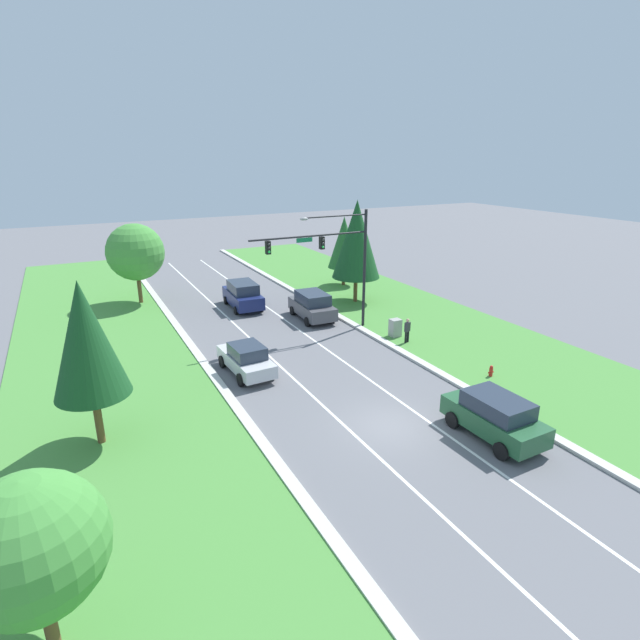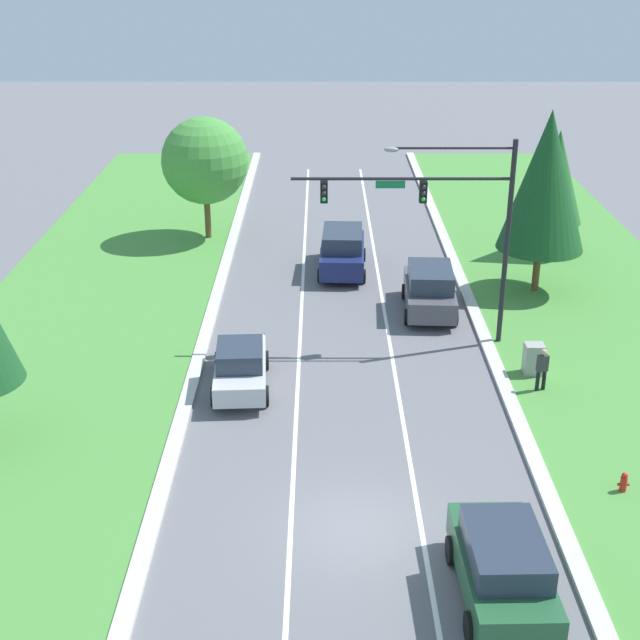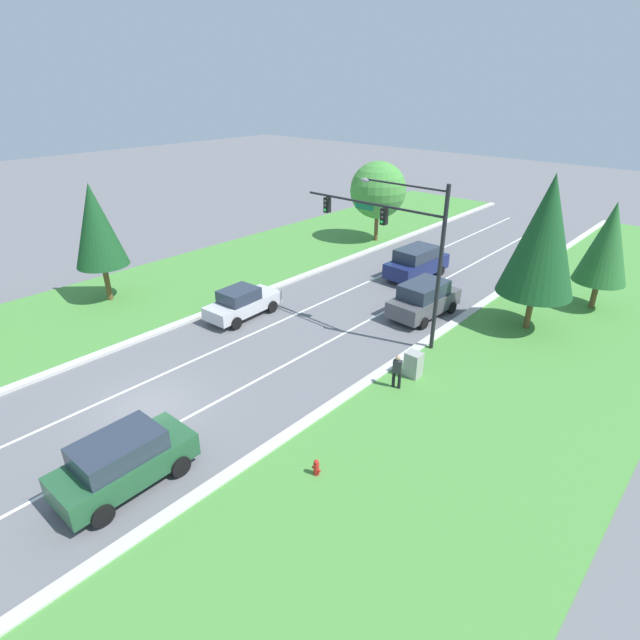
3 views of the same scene
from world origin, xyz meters
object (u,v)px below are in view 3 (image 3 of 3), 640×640
(silver_sedan, at_px, (242,303))
(navy_suv, at_px, (417,262))
(fire_hydrant, at_px, (316,468))
(traffic_signal_mast, at_px, (399,235))
(conifer_mid_left_tree, at_px, (96,226))
(oak_near_left_tree, at_px, (378,190))
(conifer_near_right_tree, at_px, (608,243))
(conifer_far_right_tree, at_px, (544,236))
(graphite_suv, at_px, (424,299))
(utility_cabinet, at_px, (413,365))
(pedestrian, at_px, (397,371))
(forest_suv, at_px, (123,461))

(silver_sedan, distance_m, navy_suv, 12.64)
(fire_hydrant, bearing_deg, traffic_signal_mast, 111.29)
(fire_hydrant, xyz_separation_m, conifer_mid_left_tree, (-19.50, 2.66, 4.34))
(fire_hydrant, distance_m, oak_near_left_tree, 28.16)
(conifer_near_right_tree, distance_m, conifer_far_right_tree, 5.61)
(graphite_suv, distance_m, fire_hydrant, 14.24)
(graphite_suv, relative_size, utility_cabinet, 3.77)
(conifer_far_right_tree, bearing_deg, conifer_near_right_tree, 70.44)
(pedestrian, bearing_deg, conifer_near_right_tree, -123.66)
(navy_suv, relative_size, conifer_mid_left_tree, 0.71)
(utility_cabinet, distance_m, pedestrian, 1.35)
(navy_suv, height_order, pedestrian, navy_suv)
(traffic_signal_mast, distance_m, conifer_mid_left_tree, 17.30)
(traffic_signal_mast, height_order, graphite_suv, traffic_signal_mast)
(traffic_signal_mast, xyz_separation_m, utility_cabinet, (3.08, -2.85, -4.82))
(navy_suv, relative_size, utility_cabinet, 4.00)
(oak_near_left_tree, xyz_separation_m, conifer_far_right_tree, (15.76, -7.72, 0.97))
(traffic_signal_mast, relative_size, silver_sedan, 1.80)
(conifer_near_right_tree, relative_size, oak_near_left_tree, 0.98)
(utility_cabinet, height_order, oak_near_left_tree, oak_near_left_tree)
(conifer_near_right_tree, bearing_deg, forest_suv, -105.73)
(utility_cabinet, bearing_deg, conifer_near_right_tree, 74.41)
(silver_sedan, xyz_separation_m, conifer_near_right_tree, (14.47, 14.48, 3.15))
(navy_suv, distance_m, conifer_far_right_tree, 10.01)
(oak_near_left_tree, relative_size, conifer_far_right_tree, 0.78)
(navy_suv, distance_m, conifer_near_right_tree, 11.23)
(forest_suv, relative_size, navy_suv, 0.91)
(utility_cabinet, relative_size, conifer_mid_left_tree, 0.18)
(traffic_signal_mast, xyz_separation_m, conifer_near_right_tree, (6.84, 10.65, -1.42))
(navy_suv, distance_m, fire_hydrant, 20.19)
(traffic_signal_mast, distance_m, conifer_far_right_tree, 7.42)
(oak_near_left_tree, bearing_deg, navy_suv, -35.44)
(conifer_far_right_tree, xyz_separation_m, conifer_mid_left_tree, (-20.44, -13.25, -0.50))
(navy_suv, bearing_deg, pedestrian, -58.77)
(traffic_signal_mast, relative_size, conifer_near_right_tree, 1.31)
(silver_sedan, height_order, pedestrian, silver_sedan)
(silver_sedan, height_order, conifer_mid_left_tree, conifer_mid_left_tree)
(utility_cabinet, xyz_separation_m, conifer_near_right_tree, (3.77, 13.50, 3.40))
(traffic_signal_mast, height_order, fire_hydrant, traffic_signal_mast)
(silver_sedan, relative_size, conifer_near_right_tree, 0.73)
(forest_suv, height_order, pedestrian, forest_suv)
(graphite_suv, bearing_deg, forest_suv, -88.10)
(forest_suv, xyz_separation_m, fire_hydrant, (4.43, 4.51, -0.67))
(forest_suv, height_order, navy_suv, navy_suv)
(graphite_suv, distance_m, utility_cabinet, 6.81)
(silver_sedan, xyz_separation_m, graphite_suv, (7.54, 7.01, 0.16))
(graphite_suv, xyz_separation_m, utility_cabinet, (3.16, -6.02, -0.41))
(conifer_mid_left_tree, bearing_deg, conifer_far_right_tree, 32.95)
(traffic_signal_mast, distance_m, graphite_suv, 5.44)
(traffic_signal_mast, distance_m, conifer_near_right_tree, 12.74)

